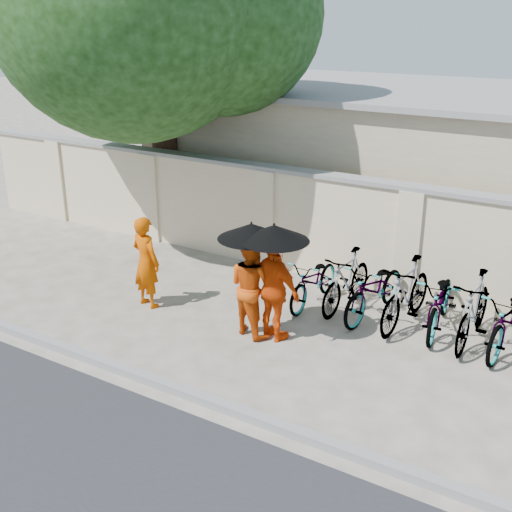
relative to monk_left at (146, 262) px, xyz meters
The scene contains 17 objects.
ground 1.99m from the monk_left, ahead, with size 80.00×80.00×0.00m, color #A79A8A.
kerb 2.79m from the monk_left, 48.19° to the right, with size 40.00×0.16×0.12m, color gray.
compound_wall 4.03m from the monk_left, 46.15° to the left, with size 20.00×0.30×2.00m, color beige.
building_behind 7.74m from the monk_left, 60.53° to the left, with size 14.00×6.00×3.20m, color #BDAD8A.
shade_tree 5.38m from the monk_left, 125.02° to the left, with size 6.70×6.20×8.20m.
monk_left is the anchor object (origin of this frame).
monk_center 2.14m from the monk_left, ahead, with size 0.80×0.63×1.66m, color #C6440A.
parasol_center 2.39m from the monk_left, ahead, with size 1.06×1.06×0.97m.
monk_right 2.56m from the monk_left, ahead, with size 1.00×0.42×1.71m, color #D33C07.
parasol_right 2.76m from the monk_left, ahead, with size 1.09×1.09×0.98m.
bike_0 3.00m from the monk_left, 32.39° to the left, with size 0.59×1.70×0.89m, color gray.
bike_1 3.54m from the monk_left, 29.61° to the left, with size 0.49×1.75×1.05m, color gray.
bike_2 4.01m from the monk_left, 25.03° to the left, with size 0.67×1.91×1.00m, color gray.
bike_3 4.49m from the monk_left, 21.53° to the left, with size 0.54×1.90×1.14m, color gray.
bike_4 5.06m from the monk_left, 20.53° to the left, with size 0.67×1.91×1.00m, color gray.
bike_5 5.53m from the monk_left, 17.09° to the left, with size 0.53×1.88×1.13m, color gray.
bike_6 6.08m from the monk_left, 15.97° to the left, with size 0.68×1.94×1.02m, color gray.
Camera 1 is at (5.32, -7.62, 4.94)m, focal length 45.00 mm.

